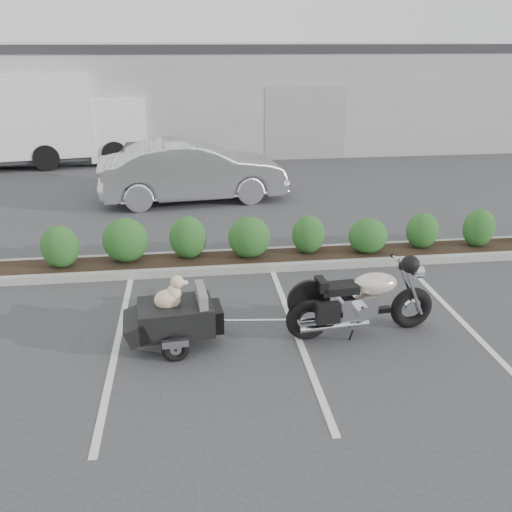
{
  "coord_description": "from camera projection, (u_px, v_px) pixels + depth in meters",
  "views": [
    {
      "loc": [
        -0.33,
        -7.75,
        4.22
      ],
      "look_at": [
        0.75,
        0.75,
        0.75
      ],
      "focal_mm": 38.0,
      "sensor_mm": 36.0,
      "label": 1
    }
  ],
  "objects": [
    {
      "name": "building",
      "position": [
        192.0,
        92.0,
        23.63
      ],
      "size": [
        26.0,
        10.0,
        4.0
      ],
      "primitive_type": "cube",
      "color": "#9EA099",
      "rests_on": "ground"
    },
    {
      "name": "pet_trailer",
      "position": [
        175.0,
        316.0,
        7.83
      ],
      "size": [
        1.89,
        1.06,
        1.12
      ],
      "rotation": [
        0.0,
        0.0,
        0.09
      ],
      "color": "black",
      "rests_on": "ground"
    },
    {
      "name": "sedan",
      "position": [
        193.0,
        171.0,
        14.8
      ],
      "size": [
        5.2,
        2.3,
        1.66
      ],
      "primitive_type": "imported",
      "rotation": [
        0.0,
        0.0,
        1.68
      ],
      "color": "silver",
      "rests_on": "ground"
    },
    {
      "name": "dumpster",
      "position": [
        162.0,
        169.0,
        15.71
      ],
      "size": [
        2.06,
        1.41,
        1.35
      ],
      "rotation": [
        0.0,
        0.0,
        0.0
      ],
      "color": "navy",
      "rests_on": "ground"
    },
    {
      "name": "motorcycle",
      "position": [
        362.0,
        302.0,
        8.11
      ],
      "size": [
        2.36,
        0.83,
        1.35
      ],
      "rotation": [
        0.0,
        0.0,
        0.09
      ],
      "color": "black",
      "rests_on": "ground"
    },
    {
      "name": "ground",
      "position": [
        216.0,
        318.0,
        8.75
      ],
      "size": [
        90.0,
        90.0,
        0.0
      ],
      "primitive_type": "plane",
      "color": "#38383A",
      "rests_on": "ground"
    },
    {
      "name": "delivery_truck",
      "position": [
        49.0,
        121.0,
        18.93
      ],
      "size": [
        7.09,
        3.28,
        3.12
      ],
      "rotation": [
        0.0,
        0.0,
        0.16
      ],
      "color": "white",
      "rests_on": "ground"
    },
    {
      "name": "planter_kerb",
      "position": [
        259.0,
        260.0,
        10.86
      ],
      "size": [
        12.0,
        1.0,
        0.15
      ],
      "primitive_type": "cube",
      "color": "#9E9E93",
      "rests_on": "ground"
    }
  ]
}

